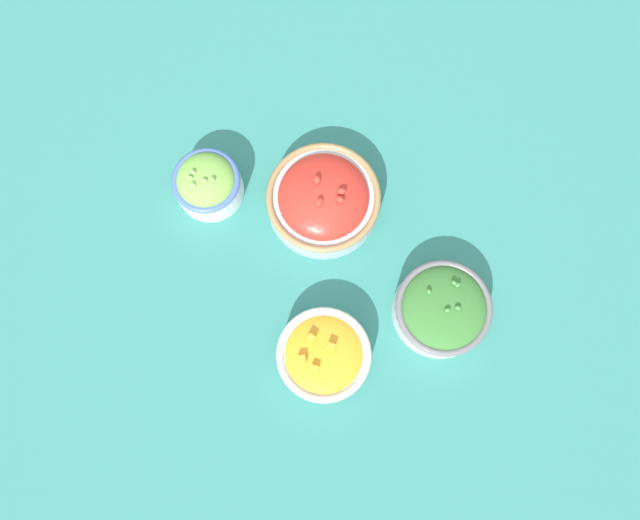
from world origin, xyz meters
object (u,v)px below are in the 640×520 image
object	(u,v)px
bowl_lettuce	(207,183)
bowl_broccoli	(442,309)
bowl_squash	(324,355)
bowl_cherry_tomatoes	(323,199)

from	to	relation	value
bowl_lettuce	bowl_broccoli	bearing A→B (deg)	-154.85
bowl_squash	bowl_broccoli	distance (m)	0.21
bowl_cherry_tomatoes	bowl_broccoli	distance (m)	0.27
bowl_cherry_tomatoes	bowl_squash	size ratio (longest dim) A/B	1.28
bowl_squash	bowl_lettuce	size ratio (longest dim) A/B	1.30
bowl_cherry_tomatoes	bowl_broccoli	size ratio (longest dim) A/B	1.23
bowl_squash	bowl_broccoli	size ratio (longest dim) A/B	0.96
bowl_squash	bowl_broccoli	world-z (taller)	bowl_broccoli
bowl_lettuce	bowl_squash	bearing A→B (deg)	178.17
bowl_broccoli	bowl_lettuce	bearing A→B (deg)	25.15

